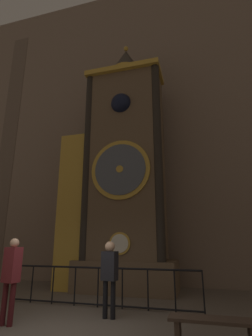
{
  "coord_description": "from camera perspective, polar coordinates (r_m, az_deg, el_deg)",
  "views": [
    {
      "loc": [
        2.66,
        -4.35,
        1.61
      ],
      "look_at": [
        0.08,
        4.7,
        4.25
      ],
      "focal_mm": 28.0,
      "sensor_mm": 36.0,
      "label": 1
    }
  ],
  "objects": [
    {
      "name": "visitor_far",
      "position": [
        6.35,
        -3.6,
        -21.37
      ],
      "size": [
        0.37,
        0.27,
        1.61
      ],
      "rotation": [
        0.0,
        0.0,
        -0.16
      ],
      "color": "black",
      "rests_on": "ground_plane"
    },
    {
      "name": "visitor_bench",
      "position": [
        5.01,
        18.47,
        -29.95
      ],
      "size": [
        1.38,
        0.4,
        0.44
      ],
      "color": "#423328",
      "rests_on": "ground_plane"
    },
    {
      "name": "clock_tower",
      "position": [
        9.78,
        -1.75,
        -1.19
      ],
      "size": [
        4.16,
        1.82,
        9.66
      ],
      "color": "brown",
      "rests_on": "ground_plane"
    },
    {
      "name": "railing_fence",
      "position": [
        7.45,
        -6.11,
        -23.87
      ],
      "size": [
        5.28,
        0.05,
        0.96
      ],
      "color": "black",
      "rests_on": "ground_plane"
    },
    {
      "name": "visitor_near",
      "position": [
        6.31,
        -23.68,
        -20.01
      ],
      "size": [
        0.38,
        0.3,
        1.67
      ],
      "rotation": [
        0.0,
        0.0,
        -0.25
      ],
      "color": "#461518",
      "rests_on": "ground_plane"
    },
    {
      "name": "cathedral_back_wall",
      "position": [
        12.25,
        1.25,
        11.23
      ],
      "size": [
        24.0,
        0.32,
        14.32
      ],
      "color": "#7A6656",
      "rests_on": "ground_plane"
    }
  ]
}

